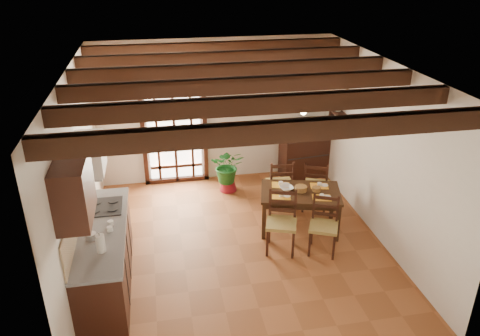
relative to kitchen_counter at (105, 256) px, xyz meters
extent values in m
plane|color=brown|center=(1.96, 0.60, -0.47)|extent=(5.00, 5.00, 0.00)
cube|color=silver|center=(1.96, 3.10, 0.93)|extent=(4.50, 0.02, 2.80)
cube|color=silver|center=(1.96, -1.90, 0.93)|extent=(4.50, 0.02, 2.80)
cube|color=silver|center=(-0.29, 0.60, 0.93)|extent=(0.02, 5.00, 2.80)
cube|color=silver|center=(4.21, 0.60, 0.93)|extent=(0.02, 5.00, 2.80)
cube|color=white|center=(1.96, 0.60, 2.33)|extent=(4.50, 5.00, 0.02)
cube|color=black|center=(1.96, -1.50, 2.22)|extent=(4.50, 0.14, 0.20)
cube|color=black|center=(1.96, -0.66, 2.22)|extent=(4.50, 0.14, 0.20)
cube|color=black|center=(1.96, 0.18, 2.22)|extent=(4.50, 0.14, 0.20)
cube|color=black|center=(1.96, 1.02, 2.22)|extent=(4.50, 0.14, 0.20)
cube|color=black|center=(1.96, 1.86, 2.22)|extent=(4.50, 0.14, 0.20)
cube|color=black|center=(1.96, 2.70, 2.22)|extent=(4.50, 0.14, 0.20)
cube|color=white|center=(1.16, 3.09, 0.63)|extent=(1.01, 0.02, 2.11)
cube|color=black|center=(1.16, 3.04, 1.77)|extent=(1.26, 0.10, 0.08)
cube|color=black|center=(0.57, 3.04, 0.63)|extent=(0.08, 0.10, 2.28)
cube|color=black|center=(1.75, 3.04, 0.63)|extent=(0.08, 0.10, 2.28)
cube|color=black|center=(1.16, 3.02, 0.63)|extent=(1.01, 0.03, 2.02)
cube|color=black|center=(0.01, 0.00, -0.03)|extent=(0.60, 2.20, 0.88)
cube|color=slate|center=(0.01, 0.00, 0.43)|extent=(0.64, 2.25, 0.04)
cube|color=tan|center=(-0.28, 0.00, 0.66)|extent=(0.02, 2.20, 0.50)
cube|color=black|center=(-0.12, -0.70, 1.38)|extent=(0.35, 0.80, 0.70)
cube|color=white|center=(-0.09, 0.55, 1.28)|extent=(0.38, 0.60, 0.50)
cube|color=silver|center=(-0.09, 0.55, 1.01)|extent=(0.32, 0.55, 0.04)
cube|color=black|center=(0.01, 0.55, 0.45)|extent=(0.50, 0.55, 0.02)
cylinder|color=white|center=(0.06, -0.55, 0.56)|extent=(0.11, 0.11, 0.24)
cylinder|color=silver|center=(-0.09, -0.25, 0.48)|extent=(0.14, 0.14, 0.10)
cube|color=#321D10|center=(3.04, 0.91, 0.19)|extent=(1.43, 1.10, 0.05)
cube|color=#321D10|center=(3.04, 0.91, 0.13)|extent=(1.29, 0.99, 0.09)
cube|color=#321D10|center=(3.69, 1.11, -0.15)|extent=(0.08, 0.08, 0.65)
cube|color=#321D10|center=(2.56, 1.39, -0.15)|extent=(0.08, 0.08, 0.65)
cube|color=#321D10|center=(3.52, 0.42, -0.15)|extent=(0.08, 0.08, 0.65)
cube|color=#321D10|center=(2.39, 0.70, -0.15)|extent=(0.08, 0.08, 0.65)
cube|color=#A08944|center=(2.57, 0.34, 0.01)|extent=(0.56, 0.55, 0.05)
cube|color=black|center=(2.63, 0.51, 0.25)|extent=(0.44, 0.18, 0.49)
cube|color=black|center=(2.57, 0.34, -0.23)|extent=(0.54, 0.52, 0.48)
cube|color=#A08944|center=(3.19, 0.19, -0.03)|extent=(0.54, 0.53, 0.05)
cube|color=black|center=(3.26, 0.34, 0.20)|extent=(0.40, 0.20, 0.46)
cube|color=black|center=(3.19, 0.19, -0.25)|extent=(0.52, 0.51, 0.45)
cube|color=#A08944|center=(2.89, 1.63, 0.01)|extent=(0.48, 0.46, 0.05)
cube|color=black|center=(2.88, 1.45, 0.25)|extent=(0.45, 0.07, 0.49)
cube|color=black|center=(2.89, 1.63, -0.23)|extent=(0.45, 0.43, 0.48)
cube|color=#A08944|center=(3.51, 1.47, 0.00)|extent=(0.57, 0.56, 0.05)
cube|color=black|center=(3.43, 1.31, 0.24)|extent=(0.41, 0.22, 0.48)
cube|color=black|center=(3.51, 1.47, -0.24)|extent=(0.55, 0.54, 0.47)
cube|color=#F7A927|center=(2.72, 0.71, 0.16)|extent=(0.29, 0.22, 0.01)
cube|color=#F7A927|center=(3.36, 0.71, 0.16)|extent=(0.29, 0.22, 0.01)
cube|color=#F7A927|center=(2.72, 1.11, 0.16)|extent=(0.29, 0.22, 0.01)
cube|color=#F7A927|center=(3.36, 1.11, 0.16)|extent=(0.29, 0.22, 0.01)
cylinder|color=olive|center=(3.04, 0.91, 0.20)|extent=(0.20, 0.20, 0.08)
imported|color=white|center=(2.83, 1.01, 0.24)|extent=(0.23, 0.23, 0.05)
cube|color=black|center=(3.74, 2.83, -0.06)|extent=(1.03, 0.55, 0.84)
cube|color=black|center=(3.74, 2.83, 0.55)|extent=(0.43, 0.40, 0.33)
cube|color=black|center=(3.74, 2.65, 0.55)|extent=(0.31, 0.06, 0.25)
cube|color=white|center=(3.46, 3.08, 1.28)|extent=(0.25, 0.03, 0.32)
cone|color=maroon|center=(2.10, 2.45, -0.36)|extent=(0.33, 0.33, 0.20)
imported|color=#144C19|center=(2.10, 2.45, 0.10)|extent=(1.84, 1.65, 1.79)
cube|color=black|center=(4.10, 2.20, 1.08)|extent=(0.20, 0.42, 0.03)
cube|color=black|center=(4.10, 2.03, 0.99)|extent=(0.18, 0.03, 0.18)
cube|color=black|center=(4.10, 2.37, 0.99)|extent=(0.18, 0.03, 0.18)
imported|color=#B2BFB2|center=(4.10, 2.20, 1.18)|extent=(0.15, 0.15, 0.15)
sphere|color=#F7A927|center=(4.10, 2.20, 1.39)|extent=(0.14, 0.14, 0.14)
cylinder|color=#144C19|center=(4.10, 2.20, 1.24)|extent=(0.01, 0.01, 0.28)
cube|color=brown|center=(4.18, 2.20, 1.58)|extent=(0.03, 0.32, 0.32)
cube|color=#C3B292|center=(4.17, 2.20, 1.58)|extent=(0.01, 0.26, 0.26)
cylinder|color=black|center=(3.04, 1.01, 1.98)|extent=(0.01, 0.01, 0.70)
cone|color=#FFE9CD|center=(3.04, 1.01, 1.61)|extent=(0.36, 0.36, 0.14)
sphere|color=#FFD88C|center=(3.04, 1.01, 1.53)|extent=(0.09, 0.09, 0.09)
camera|label=1|loc=(0.83, -5.48, 3.76)|focal=35.00mm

